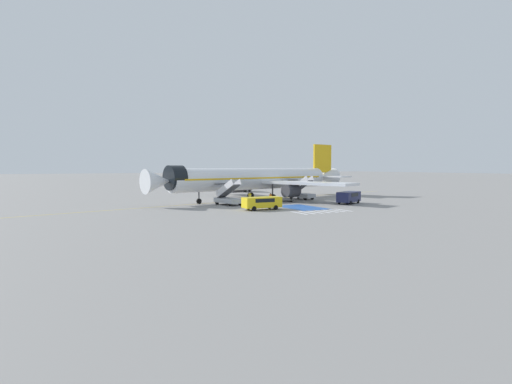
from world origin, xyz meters
The scene contains 19 objects.
ground_plane centered at (0.00, 0.00, 0.00)m, with size 600.00×600.00×0.00m, color gray.
apron_leadline_yellow centered at (-1.09, 0.28, 0.00)m, with size 0.20×76.69×0.01m, color gold.
apron_stand_patch_blue centered at (-1.09, -14.28, 0.00)m, with size 4.90×8.15×0.01m, color #2856A8.
apron_walkway_bar_0 centered at (-5.29, -19.90, 0.00)m, with size 0.44×3.60×0.01m, color silver.
apron_walkway_bar_1 centered at (-4.09, -19.90, 0.00)m, with size 0.44×3.60×0.01m, color silver.
apron_walkway_bar_2 centered at (-2.89, -19.90, 0.00)m, with size 0.44×3.60×0.01m, color silver.
apron_walkway_bar_3 centered at (-1.69, -19.90, 0.00)m, with size 0.44×3.60×0.01m, color silver.
apron_walkway_bar_4 centered at (-0.49, -19.90, 0.00)m, with size 0.44×3.60×0.01m, color silver.
apron_walkway_bar_5 centered at (0.71, -19.90, 0.00)m, with size 0.44×3.60×0.01m, color silver.
apron_walkway_bar_6 centered at (1.91, -19.90, 0.00)m, with size 0.44×3.60×0.01m, color silver.
airliner centered at (-0.44, 0.43, 3.68)m, with size 42.16×34.99×10.34m.
boarding_stairs_forward centered at (-8.91, -5.98, 0.99)m, with size 3.19×5.52×4.05m.
boarding_stairs_aft centered at (7.05, -2.43, 1.03)m, with size 3.19×5.52×4.29m.
fuel_tanker centered at (7.30, 23.75, 1.88)m, with size 3.08×9.66×3.68m.
service_van_0 centered at (8.80, -13.01, 1.15)m, with size 5.20×3.86×1.89m.
service_van_1 centered at (-7.61, -14.31, 1.06)m, with size 5.35×2.11×1.73m.
baggage_cart centered at (2.29, -4.73, 0.26)m, with size 2.94×2.85×0.87m.
ground_crew_0 centered at (-4.67, -4.95, 1.02)m, with size 0.45×0.27×1.77m.
ground_crew_1 centered at (-1.52, -6.14, 0.91)m, with size 0.49×0.42×1.60m.
Camera 1 is at (-33.67, -61.64, 5.89)m, focal length 28.00 mm.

